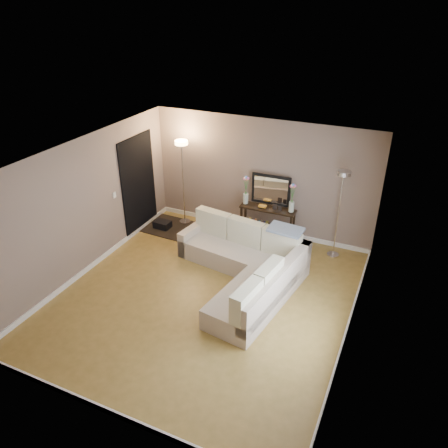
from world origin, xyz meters
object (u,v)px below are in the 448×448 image
at_px(floor_lamp_lit, 182,166).
at_px(console_table, 264,221).
at_px(floor_lamp_unlit, 341,198).
at_px(sectional_sofa, 247,265).

bearing_deg(floor_lamp_lit, console_table, 2.20).
bearing_deg(console_table, floor_lamp_unlit, -3.69).
bearing_deg(console_table, sectional_sofa, -81.00).
relative_size(console_table, floor_lamp_unlit, 0.65).
height_order(console_table, floor_lamp_unlit, floor_lamp_unlit).
relative_size(console_table, floor_lamp_lit, 0.61).
bearing_deg(floor_lamp_unlit, floor_lamp_lit, 179.56).
relative_size(sectional_sofa, floor_lamp_unlit, 1.49).
bearing_deg(floor_lamp_unlit, sectional_sofa, -130.17).
relative_size(floor_lamp_lit, floor_lamp_unlit, 1.07).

